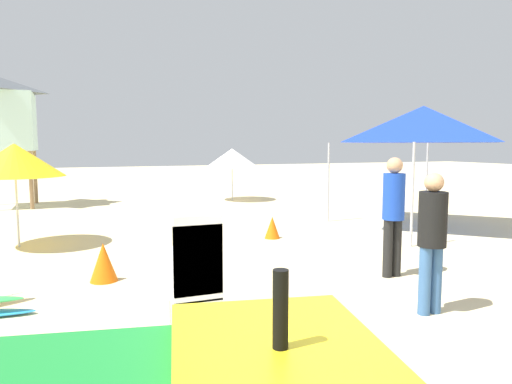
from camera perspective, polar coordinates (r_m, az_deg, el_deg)
The scene contains 9 objects.
stacked_plastic_chairs at distance 4.62m, azimuth -7.55°, elevation -9.39°, with size 0.48×0.48×1.29m.
lifeguard_near_left at distance 7.05m, azimuth 16.72°, elevation -1.95°, with size 0.32×0.32×1.78m.
lifeguard_near_right at distance 5.64m, azimuth 21.05°, elevation -4.89°, with size 0.32×0.32×1.64m.
popup_canopy at distance 11.47m, azimuth 20.07°, elevation 7.91°, with size 3.21×3.21×2.87m.
lifeguard_tower at distance 16.41m, azimuth -29.03°, elevation 8.49°, with size 1.98×1.98×4.03m.
beach_umbrella_left at distance 16.20m, azimuth -2.99°, elevation 4.25°, with size 1.89×1.89×1.84m.
beach_umbrella_mid at distance 9.80m, azimuth -27.82°, elevation 3.54°, with size 1.80×1.80×1.99m.
traffic_cone_near at distance 7.02m, azimuth -18.44°, elevation -8.27°, with size 0.39×0.39×0.56m, color orange.
traffic_cone_far at distance 9.67m, azimuth 2.04°, elevation -4.42°, with size 0.33×0.33×0.46m, color orange.
Camera 1 is at (-1.85, -3.03, 1.96)m, focal length 32.16 mm.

